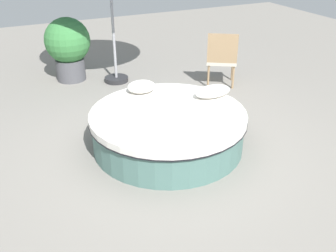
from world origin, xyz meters
TOP-DOWN VIEW (x-y plane):
  - ground_plane at (0.00, 0.00)m, footprint 16.00×16.00m
  - round_bed at (0.00, 0.00)m, footprint 2.03×2.03m
  - throw_pillow_0 at (-0.77, -0.18)m, footprint 0.54×0.28m
  - throw_pillow_1 at (0.05, -0.77)m, footprint 0.41×0.35m
  - patio_chair at (-1.79, -1.56)m, footprint 0.71×0.70m
  - planter at (0.59, -3.03)m, footprint 0.83×0.83m

SIDE VIEW (x-z plane):
  - ground_plane at x=0.00m, z-range 0.00..0.00m
  - round_bed at x=0.00m, z-range 0.01..0.51m
  - patio_chair at x=-1.79m, z-range 0.07..1.05m
  - throw_pillow_1 at x=0.05m, z-range 0.50..0.66m
  - throw_pillow_0 at x=-0.77m, z-range 0.50..0.66m
  - planter at x=0.59m, z-range 0.08..1.24m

